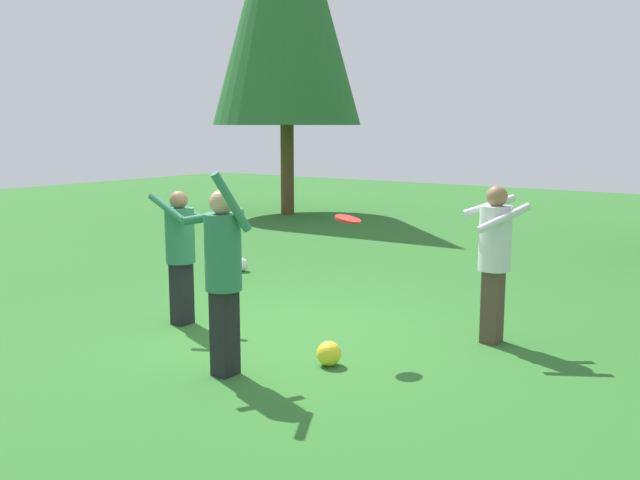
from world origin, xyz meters
TOP-DOWN VIEW (x-y plane):
  - ground_plane at (0.00, 0.00)m, footprint 40.00×40.00m
  - person_thrower at (0.33, -1.29)m, footprint 0.63×0.64m
  - person_catcher at (1.97, 1.13)m, footprint 0.75×0.75m
  - person_bystander at (-1.28, -0.32)m, footprint 0.59×0.55m
  - frisbee at (0.84, -0.00)m, footprint 0.30×0.30m
  - ball_yellow at (0.97, -0.52)m, footprint 0.24×0.24m
  - ball_white at (-2.76, 2.35)m, footprint 0.22×0.22m

SIDE VIEW (x-z plane):
  - ground_plane at x=0.00m, z-range 0.00..0.00m
  - ball_white at x=-2.76m, z-range 0.00..0.22m
  - ball_yellow at x=0.97m, z-range 0.00..0.24m
  - person_bystander at x=-1.28m, z-range 0.14..1.72m
  - person_catcher at x=1.97m, z-range 0.16..1.86m
  - person_thrower at x=0.33m, z-range 0.08..2.01m
  - frisbee at x=0.84m, z-range 1.34..1.42m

